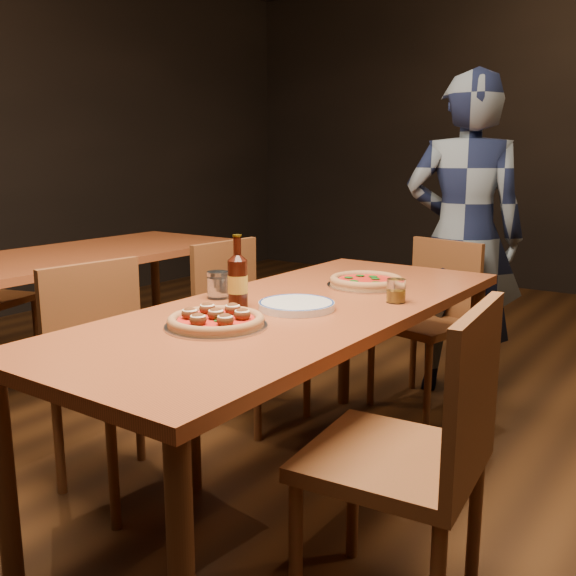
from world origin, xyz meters
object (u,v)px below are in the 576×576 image
Objects in this scene: pizza_margherita at (366,281)px; water_glass at (218,285)px; chair_main_e at (392,456)px; diner at (464,237)px; table_left at (69,266)px; pizza_meatball at (216,320)px; plate_stack at (297,306)px; beer_bottle at (238,282)px; chair_end at (422,323)px; amber_glass at (396,291)px; chair_main_sw at (255,329)px; table_main at (296,325)px; chair_main_nw at (124,378)px.

water_glass is at bearing -123.70° from pizza_margherita.
diner reaches higher than chair_main_e.
pizza_meatball is (1.66, -0.68, 0.09)m from table_left.
beer_bottle is at bearing -152.79° from plate_stack.
diner reaches higher than table_left.
chair_end reaches higher than amber_glass.
chair_main_sw reaches higher than pizza_meatball.
beer_bottle reaches higher than pizza_margherita.
chair_main_e reaches higher than table_main.
amber_glass is at bearing -41.22° from pizza_margherita.
beer_bottle is (0.45, -0.66, 0.39)m from chair_main_sw.
pizza_meatball is (0.55, -0.90, 0.32)m from chair_main_sw.
diner is (0.37, 1.53, 0.05)m from water_glass.
table_left is at bearing 14.18° from diner.
chair_main_sw is (-0.04, 0.83, -0.00)m from chair_main_nw.
chair_main_sw is 0.71m from pizza_margherita.
table_left is at bearing 165.03° from water_glass.
water_glass is 0.65m from amber_glass.
pizza_meatball is at bearing -93.28° from chair_main_e.
table_main is 0.68m from chair_main_nw.
diner reaches higher than chair_end.
chair_main_sw is 0.95× the size of chair_main_e.
beer_bottle is 2.48× the size of water_glass.
amber_glass is (-0.29, 0.60, 0.32)m from chair_main_e.
pizza_meatball is 1.22× the size of plate_stack.
table_main and table_left have the same top height.
chair_main_sw is at bearing 121.71° from pizza_meatball.
diner is at bearing 90.00° from chair_end.
table_left is 2.26× the size of chair_end.
pizza_margherita is (0.04, -0.69, 0.33)m from chair_end.
pizza_meatball is at bearing -22.38° from table_left.
pizza_margherita is 1.02m from diner.
pizza_margherita is (-0.51, 0.80, 0.29)m from chair_main_e.
table_left is 1.45m from water_glass.
table_left is 1.77m from plate_stack.
chair_end is 8.82× the size of water_glass.
pizza_margherita is 0.49m from plate_stack.
chair_main_sw is at bearing 138.07° from plate_stack.
diner reaches higher than water_glass.
chair_main_nw is 10.61× the size of amber_glass.
chair_main_sw is 1.02× the size of chair_end.
table_left is at bearing 169.99° from table_main.
pizza_meatball is 1.29× the size of beer_bottle.
water_glass reaches higher than table_left.
water_glass reaches higher than table_main.
chair_main_e is (1.15, -0.87, 0.02)m from chair_main_sw.
table_main is at bearing 84.58° from pizza_meatball.
pizza_margherita is (0.08, 0.83, -0.00)m from pizza_meatball.
diner is (0.63, 1.78, 0.39)m from chair_main_nw.
chair_main_sw is at bearing 9.20° from chair_main_nw.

